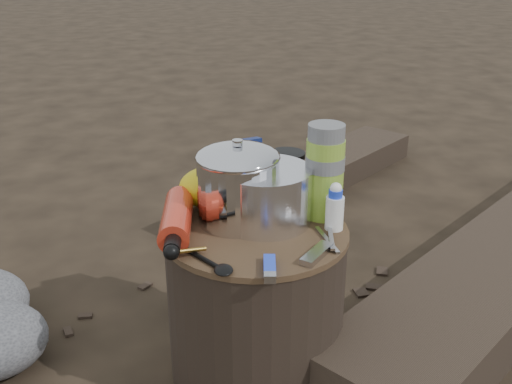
{
  "coord_description": "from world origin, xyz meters",
  "views": [
    {
      "loc": [
        -0.19,
        -1.23,
        1.01
      ],
      "look_at": [
        0.0,
        0.0,
        0.48
      ],
      "focal_mm": 42.75,
      "sensor_mm": 36.0,
      "label": 1
    }
  ],
  "objects": [
    {
      "name": "travel_mug",
      "position": [
        0.1,
        0.15,
        0.45
      ],
      "size": [
        0.09,
        0.09,
        0.13
      ],
      "primitive_type": "cylinder",
      "color": "black",
      "rests_on": "stump"
    },
    {
      "name": "log_small",
      "position": [
        0.39,
        1.1,
        0.06
      ],
      "size": [
        1.17,
        1.04,
        0.11
      ],
      "primitive_type": "cube",
      "rotation": [
        0.0,
        0.0,
        -0.87
      ],
      "color": "#30251D",
      "rests_on": "ground"
    },
    {
      "name": "camping_pot",
      "position": [
        -0.03,
        0.05,
        0.48
      ],
      "size": [
        0.19,
        0.19,
        0.19
      ],
      "primitive_type": "cylinder",
      "color": "silver",
      "rests_on": "stump"
    },
    {
      "name": "ground",
      "position": [
        0.0,
        0.0,
        0.0
      ],
      "size": [
        60.0,
        60.0,
        0.0
      ],
      "primitive_type": "plane",
      "color": "black",
      "rests_on": "ground"
    },
    {
      "name": "lighter",
      "position": [
        -0.0,
        -0.18,
        0.39
      ],
      "size": [
        0.04,
        0.1,
        0.02
      ],
      "primitive_type": "cube",
      "rotation": [
        0.0,
        0.0,
        -0.16
      ],
      "color": "blue",
      "rests_on": "stump"
    },
    {
      "name": "fuel_bottle",
      "position": [
        -0.18,
        0.02,
        0.42
      ],
      "size": [
        0.1,
        0.29,
        0.07
      ],
      "primitive_type": null,
      "rotation": [
        0.0,
        0.0,
        -0.11
      ],
      "color": "red",
      "rests_on": "stump"
    },
    {
      "name": "food_pouch",
      "position": [
        -0.01,
        0.17,
        0.46
      ],
      "size": [
        0.13,
        0.06,
        0.16
      ],
      "primitive_type": "cube",
      "rotation": [
        0.0,
        0.0,
        0.3
      ],
      "color": "#111D52",
      "rests_on": "stump"
    },
    {
      "name": "stump",
      "position": [
        0.0,
        0.0,
        0.19
      ],
      "size": [
        0.42,
        0.42,
        0.39
      ],
      "primitive_type": "cylinder",
      "color": "black",
      "rests_on": "ground"
    },
    {
      "name": "thermos",
      "position": [
        0.17,
        0.05,
        0.5
      ],
      "size": [
        0.09,
        0.09,
        0.22
      ],
      "primitive_type": "cylinder",
      "color": "#8CB535",
      "rests_on": "stump"
    },
    {
      "name": "pot_grabber",
      "position": [
        0.15,
        -0.08,
        0.39
      ],
      "size": [
        0.04,
        0.13,
        0.01
      ],
      "primitive_type": null,
      "rotation": [
        0.0,
        0.0,
        -0.04
      ],
      "color": "#ABABAF",
      "rests_on": "stump"
    },
    {
      "name": "multitool",
      "position": [
        0.11,
        -0.14,
        0.39
      ],
      "size": [
        0.09,
        0.1,
        0.01
      ],
      "primitive_type": "cube",
      "rotation": [
        0.0,
        0.0,
        -0.72
      ],
      "color": "#ABABAF",
      "rests_on": "stump"
    },
    {
      "name": "squeeze_bottle",
      "position": [
        0.18,
        -0.02,
        0.44
      ],
      "size": [
        0.04,
        0.04,
        0.1
      ],
      "primitive_type": "cylinder",
      "color": "white",
      "rests_on": "stump"
    },
    {
      "name": "stuff_sack",
      "position": [
        -0.09,
        0.15,
        0.44
      ],
      "size": [
        0.15,
        0.12,
        0.1
      ],
      "primitive_type": "ellipsoid",
      "color": "yellow",
      "rests_on": "stump"
    },
    {
      "name": "foil_windscreen",
      "position": [
        0.03,
        0.04,
        0.45
      ],
      "size": [
        0.21,
        0.21,
        0.13
      ],
      "primitive_type": "cylinder",
      "color": "silver",
      "rests_on": "stump"
    },
    {
      "name": "spork",
      "position": [
        -0.13,
        -0.12,
        0.39
      ],
      "size": [
        0.11,
        0.14,
        0.01
      ],
      "primitive_type": null,
      "rotation": [
        0.0,
        0.0,
        0.6
      ],
      "color": "black",
      "rests_on": "stump"
    }
  ]
}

